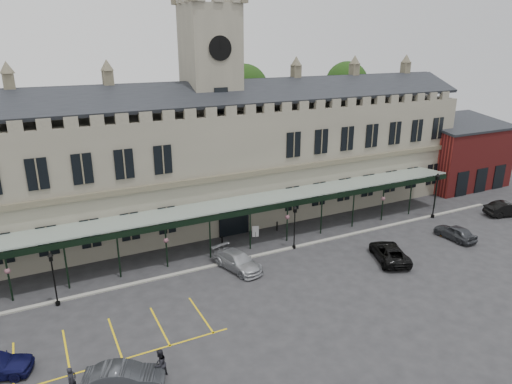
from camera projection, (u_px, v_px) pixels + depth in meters
name	position (u px, v px, depth m)	size (l,w,h in m)	color
ground	(289.00, 283.00, 36.94)	(140.00, 140.00, 0.00)	#252527
station_building	(214.00, 162.00, 48.36)	(60.00, 10.36, 17.30)	slate
clock_tower	(212.00, 98.00, 46.35)	(5.60, 5.60, 24.80)	slate
canopy	(249.00, 224.00, 42.50)	(50.00, 4.10, 4.30)	#8C9E93
brick_annex	(458.00, 154.00, 61.22)	(12.40, 8.36, 9.23)	maroon
kerb	(258.00, 255.00, 41.57)	(60.00, 0.40, 0.12)	gray
parking_markings	(117.00, 342.00, 29.65)	(16.00, 6.00, 0.01)	gold
tree_behind_mid	(244.00, 90.00, 57.50)	(6.00, 6.00, 16.00)	#332314
tree_behind_right	(346.00, 84.00, 64.38)	(6.00, 6.00, 16.00)	#332314
lamp_post_left	(53.00, 274.00, 33.04)	(0.41, 0.41, 4.31)	black
lamp_post_mid	(295.00, 223.00, 42.29)	(0.41, 0.41, 4.29)	black
lamp_post_right	(436.00, 192.00, 49.67)	(0.49, 0.49, 5.13)	black
traffic_cone	(442.00, 233.00, 45.86)	(0.40, 0.40, 0.63)	#DE6407
sign_board	(255.00, 232.00, 45.49)	(0.66, 0.23, 1.15)	black
bollard_left	(222.00, 241.00, 43.48)	(0.17, 0.17, 0.98)	black
bollard_right	(277.00, 226.00, 47.02)	(0.17, 0.17, 0.96)	black
car_left_b	(124.00, 377.00, 25.51)	(1.55, 4.44, 1.46)	#313438
car_taxi	(238.00, 261.00, 39.01)	(2.10, 5.16, 1.50)	#9B9DA2
car_van	(389.00, 252.00, 40.60)	(2.44, 5.30, 1.47)	black
car_right_a	(455.00, 232.00, 44.90)	(1.71, 4.24, 1.44)	#313438
car_right_b	(507.00, 209.00, 50.95)	(1.70, 4.88, 1.61)	black
person_a	(72.00, 381.00, 25.08)	(0.62, 0.41, 1.70)	black
person_b	(160.00, 364.00, 26.32)	(0.89, 0.69, 1.84)	black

